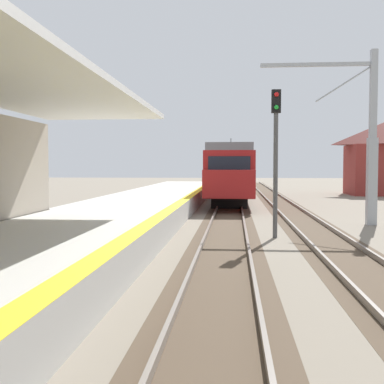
{
  "coord_description": "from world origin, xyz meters",
  "views": [
    {
      "loc": [
        2.18,
        3.96,
        2.54
      ],
      "look_at": [
        1.46,
        12.31,
        2.1
      ],
      "focal_mm": 46.15,
      "sensor_mm": 36.0,
      "label": 1
    }
  ],
  "objects_px": {
    "distant_trackside_house": "(384,157)",
    "rail_signal_post": "(276,147)",
    "approaching_train": "(230,171)",
    "catenary_pylon_far_side": "(365,141)"
  },
  "relations": [
    {
      "from": "rail_signal_post",
      "to": "catenary_pylon_far_side",
      "type": "height_order",
      "value": "catenary_pylon_far_side"
    },
    {
      "from": "approaching_train",
      "to": "distant_trackside_house",
      "type": "relative_size",
      "value": 2.97
    },
    {
      "from": "approaching_train",
      "to": "distant_trackside_house",
      "type": "xyz_separation_m",
      "value": [
        13.4,
        8.8,
        1.16
      ]
    },
    {
      "from": "rail_signal_post",
      "to": "distant_trackside_house",
      "type": "distance_m",
      "value": 29.52
    },
    {
      "from": "catenary_pylon_far_side",
      "to": "rail_signal_post",
      "type": "bearing_deg",
      "value": -134.12
    },
    {
      "from": "approaching_train",
      "to": "rail_signal_post",
      "type": "bearing_deg",
      "value": -84.62
    },
    {
      "from": "approaching_train",
      "to": "distant_trackside_house",
      "type": "bearing_deg",
      "value": 33.3
    },
    {
      "from": "rail_signal_post",
      "to": "catenary_pylon_far_side",
      "type": "bearing_deg",
      "value": 45.88
    },
    {
      "from": "distant_trackside_house",
      "to": "catenary_pylon_far_side",
      "type": "bearing_deg",
      "value": -108.23
    },
    {
      "from": "distant_trackside_house",
      "to": "rail_signal_post",
      "type": "bearing_deg",
      "value": -113.3
    }
  ]
}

